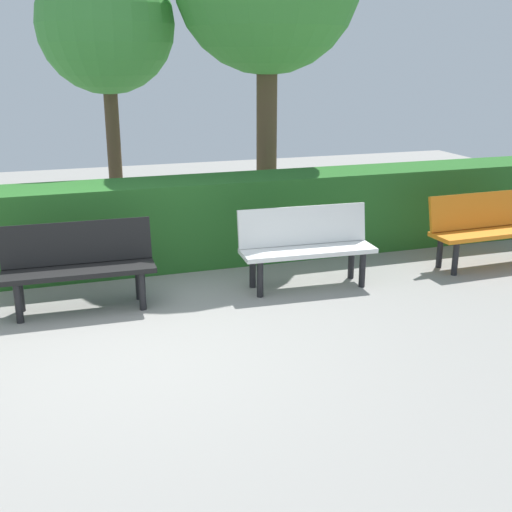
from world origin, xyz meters
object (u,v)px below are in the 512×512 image
Objects in this scene: bench_orange at (489,225)px; bench_black at (79,262)px; bench_white at (306,243)px; tree_mid at (106,26)px.

bench_black is at bearing -2.42° from bench_orange.
bench_white is 0.39× the size of tree_mid.
bench_orange is at bearing 140.11° from tree_mid.
bench_orange is 1.05× the size of bench_white.
bench_white is at bearing 179.81° from bench_black.
bench_orange is 4.76m from bench_black.
bench_black is (2.39, -0.07, 0.00)m from bench_white.
tree_mid is at bearing -41.61° from bench_orange.
bench_orange is 5.74m from tree_mid.
bench_white and bench_black have the same top height.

